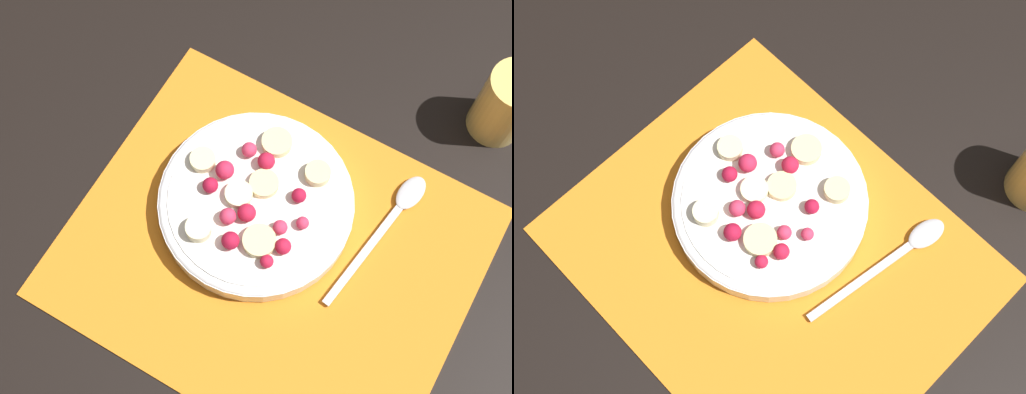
% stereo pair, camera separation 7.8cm
% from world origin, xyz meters
% --- Properties ---
extents(ground_plane, '(3.00, 3.00, 0.00)m').
position_xyz_m(ground_plane, '(0.00, 0.00, 0.00)').
color(ground_plane, black).
extents(placemat, '(0.44, 0.36, 0.01)m').
position_xyz_m(placemat, '(0.00, 0.00, 0.00)').
color(placemat, orange).
rests_on(placemat, ground_plane).
extents(fruit_bowl, '(0.22, 0.22, 0.05)m').
position_xyz_m(fruit_bowl, '(0.04, -0.04, 0.02)').
color(fruit_bowl, white).
rests_on(fruit_bowl, placemat).
extents(spoon, '(0.05, 0.19, 0.01)m').
position_xyz_m(spoon, '(-0.10, -0.11, 0.01)').
color(spoon, silver).
rests_on(spoon, placemat).
extents(drinking_glass, '(0.07, 0.07, 0.10)m').
position_xyz_m(drinking_glass, '(-0.15, -0.27, 0.05)').
color(drinking_glass, '#F4CC66').
rests_on(drinking_glass, ground_plane).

